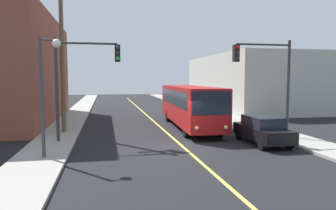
{
  "coord_description": "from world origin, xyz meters",
  "views": [
    {
      "loc": [
        -4.19,
        -16.76,
        3.78
      ],
      "look_at": [
        0.0,
        3.84,
        2.0
      ],
      "focal_mm": 32.93,
      "sensor_mm": 36.0,
      "label": 1
    }
  ],
  "objects_px": {
    "parked_car_black": "(263,130)",
    "traffic_signal_left_corner": "(84,70)",
    "city_bus": "(189,104)",
    "traffic_signal_right_corner": "(266,70)",
    "street_lamp_left": "(47,80)",
    "utility_pole_near": "(62,40)"
  },
  "relations": [
    {
      "from": "parked_car_black",
      "to": "traffic_signal_left_corner",
      "type": "xyz_separation_m",
      "value": [
        -10.15,
        2.45,
        3.46
      ]
    },
    {
      "from": "city_bus",
      "to": "traffic_signal_right_corner",
      "type": "height_order",
      "value": "traffic_signal_right_corner"
    },
    {
      "from": "street_lamp_left",
      "to": "utility_pole_near",
      "type": "bearing_deg",
      "value": 91.69
    },
    {
      "from": "traffic_signal_left_corner",
      "to": "street_lamp_left",
      "type": "distance_m",
      "value": 4.07
    },
    {
      "from": "parked_car_black",
      "to": "city_bus",
      "type": "bearing_deg",
      "value": 110.27
    },
    {
      "from": "city_bus",
      "to": "traffic_signal_left_corner",
      "type": "relative_size",
      "value": 2.04
    },
    {
      "from": "parked_car_black",
      "to": "street_lamp_left",
      "type": "distance_m",
      "value": 12.0
    },
    {
      "from": "parked_car_black",
      "to": "street_lamp_left",
      "type": "xyz_separation_m",
      "value": [
        -11.57,
        -1.32,
        2.9
      ]
    },
    {
      "from": "traffic_signal_right_corner",
      "to": "street_lamp_left",
      "type": "bearing_deg",
      "value": -169.29
    },
    {
      "from": "street_lamp_left",
      "to": "traffic_signal_right_corner",
      "type": "bearing_deg",
      "value": 10.71
    },
    {
      "from": "city_bus",
      "to": "traffic_signal_left_corner",
      "type": "bearing_deg",
      "value": -149.81
    },
    {
      "from": "utility_pole_near",
      "to": "traffic_signal_left_corner",
      "type": "height_order",
      "value": "utility_pole_near"
    },
    {
      "from": "city_bus",
      "to": "traffic_signal_left_corner",
      "type": "xyz_separation_m",
      "value": [
        -7.61,
        -4.43,
        2.49
      ]
    },
    {
      "from": "parked_car_black",
      "to": "utility_pole_near",
      "type": "bearing_deg",
      "value": 153.65
    },
    {
      "from": "utility_pole_near",
      "to": "street_lamp_left",
      "type": "bearing_deg",
      "value": -88.31
    },
    {
      "from": "parked_car_black",
      "to": "street_lamp_left",
      "type": "height_order",
      "value": "street_lamp_left"
    },
    {
      "from": "city_bus",
      "to": "parked_car_black",
      "type": "xyz_separation_m",
      "value": [
        2.54,
        -6.88,
        -0.98
      ]
    },
    {
      "from": "traffic_signal_right_corner",
      "to": "parked_car_black",
      "type": "bearing_deg",
      "value": -123.96
    },
    {
      "from": "city_bus",
      "to": "street_lamp_left",
      "type": "bearing_deg",
      "value": -137.75
    },
    {
      "from": "city_bus",
      "to": "parked_car_black",
      "type": "bearing_deg",
      "value": -69.73
    },
    {
      "from": "traffic_signal_right_corner",
      "to": "traffic_signal_left_corner",
      "type": "bearing_deg",
      "value": 172.34
    },
    {
      "from": "street_lamp_left",
      "to": "parked_car_black",
      "type": "bearing_deg",
      "value": 6.5
    }
  ]
}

